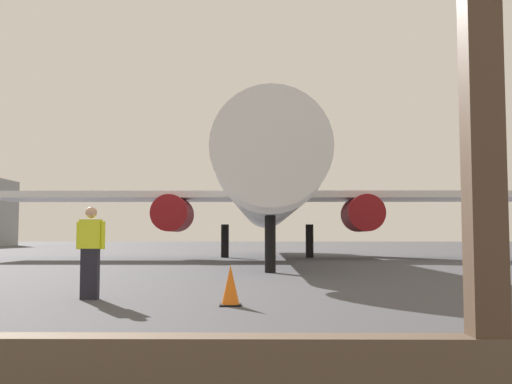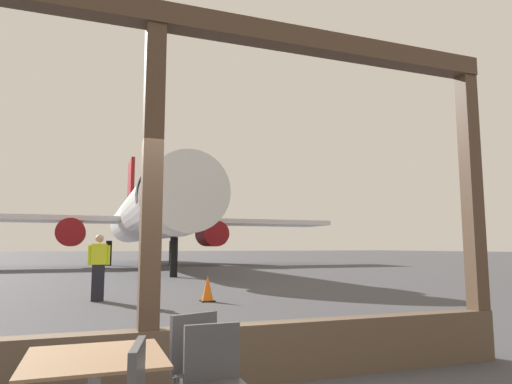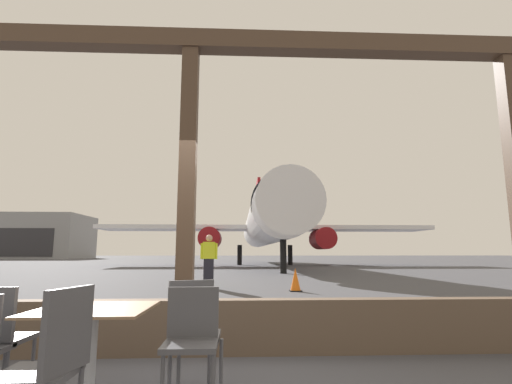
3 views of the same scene
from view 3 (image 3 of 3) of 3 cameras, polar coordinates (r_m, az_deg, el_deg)
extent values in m
plane|color=#424247|center=(44.61, -3.49, -10.54)|extent=(220.00, 220.00, 0.00)
cube|color=brown|center=(4.71, -10.86, -19.25)|extent=(8.57, 0.24, 0.61)
cube|color=#4C3828|center=(5.37, -9.65, 21.34)|extent=(8.57, 0.24, 0.24)
cube|color=#4C3828|center=(4.69, -10.29, -0.13)|extent=(0.20, 0.20, 3.74)
cube|color=#8C6B4C|center=(3.37, -23.11, -15.87)|extent=(0.86, 0.86, 0.02)
cylinder|color=#9EA0A5|center=(3.43, -23.51, -21.84)|extent=(0.08, 0.08, 0.70)
cube|color=#4C4C51|center=(2.66, -30.15, -22.60)|extent=(0.40, 0.40, 0.04)
cube|color=#4C4C51|center=(2.50, -26.32, -17.96)|extent=(0.12, 0.40, 0.46)
cube|color=#4C4C51|center=(3.40, -9.05, -20.58)|extent=(0.40, 0.40, 0.04)
cube|color=#4C4C51|center=(3.53, -9.70, -16.32)|extent=(0.39, 0.18, 0.42)
cylinder|color=#4C4C51|center=(3.34, -5.26, -24.97)|extent=(0.03, 0.03, 0.47)
cylinder|color=#4C4C51|center=(3.26, -11.57, -25.26)|extent=(0.03, 0.03, 0.47)
cylinder|color=#4C4C51|center=(3.66, -7.04, -23.55)|extent=(0.03, 0.03, 0.47)
cylinder|color=#4C4C51|center=(3.58, -12.76, -23.72)|extent=(0.03, 0.03, 0.47)
cylinder|color=#4C4C51|center=(3.77, -33.66, -21.90)|extent=(0.03, 0.03, 0.44)
cube|color=#4C4C51|center=(3.88, -33.81, -17.89)|extent=(0.40, 0.40, 0.04)
cylinder|color=#4C4C51|center=(3.98, -30.48, -21.26)|extent=(0.03, 0.03, 0.46)
cylinder|color=#4C4C51|center=(3.70, -33.41, -22.07)|extent=(0.03, 0.03, 0.46)
cube|color=#4C4C51|center=(3.06, -9.81, -21.70)|extent=(0.40, 0.40, 0.04)
cube|color=#4C4C51|center=(3.20, -9.39, -17.29)|extent=(0.40, 0.05, 0.38)
cylinder|color=#4C4C51|center=(3.28, -6.36, -25.20)|extent=(0.03, 0.03, 0.47)
cylinder|color=#4C4C51|center=(3.31, -12.86, -24.90)|extent=(0.03, 0.03, 0.47)
cylinder|color=silver|center=(35.67, 1.44, -4.99)|extent=(3.64, 29.78, 3.64)
cone|color=silver|center=(19.63, 4.77, -1.61)|extent=(3.46, 2.60, 3.46)
cylinder|color=black|center=(21.52, 4.12, -1.87)|extent=(3.72, 0.90, 3.72)
cube|color=silver|center=(35.87, -11.41, -5.32)|extent=(14.12, 4.20, 0.36)
cube|color=silver|center=(36.98, 13.93, -5.34)|extent=(14.12, 4.20, 0.36)
cylinder|color=maroon|center=(34.10, -6.88, -6.93)|extent=(1.90, 3.20, 1.90)
cylinder|color=maroon|center=(34.84, 9.95, -6.90)|extent=(1.90, 3.20, 1.90)
cube|color=maroon|center=(49.41, 0.32, -1.21)|extent=(0.36, 4.40, 5.20)
cylinder|color=black|center=(21.65, 4.11, -9.62)|extent=(0.36, 0.36, 1.87)
cylinder|color=black|center=(36.39, -2.47, -9.41)|extent=(0.44, 0.44, 1.87)
cylinder|color=black|center=(36.72, 5.14, -9.38)|extent=(0.44, 0.44, 1.87)
cube|color=black|center=(12.81, -7.13, -12.03)|extent=(0.32, 0.20, 0.95)
cube|color=yellow|center=(12.79, -7.06, -8.68)|extent=(0.40, 0.22, 0.55)
sphere|color=tan|center=(12.80, -7.03, -6.86)|extent=(0.22, 0.22, 0.22)
cylinder|color=yellow|center=(12.84, -8.12, -8.77)|extent=(0.09, 0.09, 0.52)
cylinder|color=yellow|center=(12.74, -6.00, -8.81)|extent=(0.09, 0.09, 0.52)
cone|color=orange|center=(11.85, 5.93, -12.93)|extent=(0.32, 0.32, 0.69)
cube|color=black|center=(11.87, 5.96, -14.52)|extent=(0.36, 0.36, 0.03)
cube|color=gray|center=(88.37, -29.90, -5.83)|extent=(18.42, 13.90, 8.62)
cube|color=#2D2D33|center=(82.16, -32.19, -6.40)|extent=(12.90, 0.10, 5.17)
camera|label=1|loc=(2.50, 63.84, -3.50)|focal=43.73mm
camera|label=2|loc=(1.21, -92.32, 13.25)|focal=31.74mm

